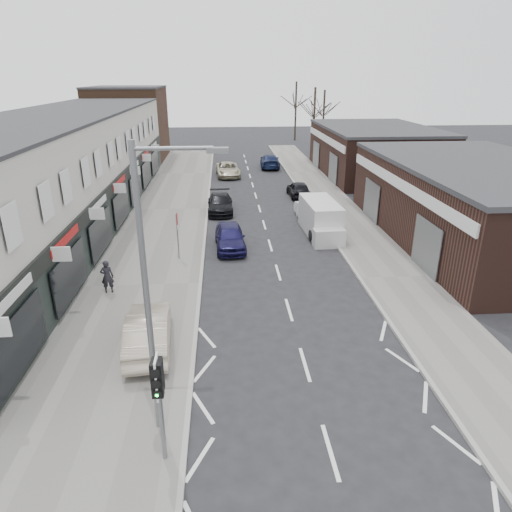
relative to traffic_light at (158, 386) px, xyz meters
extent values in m
plane|color=black|center=(4.40, 2.02, -2.41)|extent=(160.00, 160.00, 0.00)
cube|color=slate|center=(-2.35, 24.02, -2.35)|extent=(5.50, 64.00, 0.12)
cube|color=slate|center=(10.15, 24.02, -2.35)|extent=(3.50, 64.00, 0.12)
cube|color=beige|center=(-9.10, 21.52, 1.14)|extent=(8.00, 41.00, 7.10)
cube|color=#432A1C|center=(-9.10, 47.02, 1.59)|extent=(8.00, 10.00, 8.00)
cube|color=#331C17|center=(16.90, 16.02, -0.16)|extent=(10.00, 18.00, 4.50)
cube|color=#331C17|center=(16.90, 36.02, -0.16)|extent=(10.00, 16.00, 4.50)
cylinder|color=slate|center=(0.00, 0.02, -0.79)|extent=(0.12, 0.12, 3.00)
cube|color=silver|center=(0.00, 0.02, 0.26)|extent=(0.05, 0.55, 1.10)
cube|color=black|center=(0.00, -0.10, 0.26)|extent=(0.28, 0.22, 0.95)
sphere|color=#0CE533|center=(0.00, -0.22, -0.04)|extent=(0.18, 0.18, 0.18)
cube|color=black|center=(0.00, 0.14, 0.26)|extent=(0.26, 0.20, 0.90)
cylinder|color=slate|center=(-0.30, 1.22, 1.71)|extent=(0.16, 0.16, 8.00)
cylinder|color=slate|center=(0.60, 1.22, 5.51)|extent=(1.80, 0.10, 0.10)
cube|color=slate|center=(1.60, 1.22, 5.46)|extent=(0.50, 0.22, 0.12)
cylinder|color=slate|center=(-0.80, 14.02, -1.04)|extent=(0.07, 0.07, 2.50)
cube|color=white|center=(-0.75, 14.02, -0.44)|extent=(0.04, 0.45, 0.25)
cube|color=silver|center=(7.80, 18.18, -1.38)|extent=(2.07, 4.61, 2.07)
cube|color=silver|center=(7.80, 15.52, -1.88)|extent=(1.86, 0.87, 1.09)
cylinder|color=black|center=(6.96, 16.59, -2.07)|extent=(0.22, 0.69, 0.69)
cylinder|color=black|center=(8.64, 16.59, -2.07)|extent=(0.22, 0.69, 0.69)
cylinder|color=black|center=(6.96, 19.76, -2.07)|extent=(0.22, 0.69, 0.69)
cylinder|color=black|center=(8.64, 19.76, -2.07)|extent=(0.22, 0.69, 0.69)
imported|color=#B1A38E|center=(-1.14, 5.32, -1.59)|extent=(1.86, 4.40, 1.41)
imported|color=black|center=(-3.68, 10.07, -1.51)|extent=(0.62, 0.45, 1.58)
imported|color=#16133E|center=(2.01, 15.70, -1.71)|extent=(1.86, 4.22, 1.41)
imported|color=black|center=(1.44, 23.34, -1.77)|extent=(1.87, 4.47, 1.29)
imported|color=#B3AB8F|center=(2.20, 36.01, -1.74)|extent=(2.55, 4.98, 1.35)
imported|color=white|center=(7.79, 20.51, -1.65)|extent=(1.97, 4.76, 1.53)
imported|color=black|center=(7.90, 27.31, -1.76)|extent=(1.68, 3.90, 1.31)
imported|color=#121B3A|center=(6.83, 40.24, -1.70)|extent=(2.28, 5.05, 1.44)
camera|label=1|loc=(1.71, -9.27, 7.05)|focal=32.00mm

